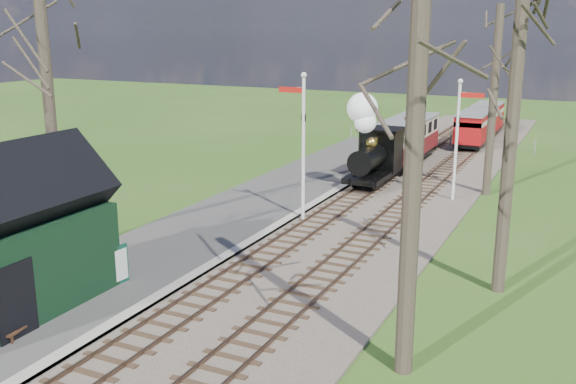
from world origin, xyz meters
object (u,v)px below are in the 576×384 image
(coach, at_px, (406,139))
(sign_board, at_px, (117,266))
(red_carriage_b, at_px, (487,118))
(red_carriage_a, at_px, (473,128))
(bench, at_px, (17,320))
(semaphore_far, at_px, (459,131))
(station_shed, at_px, (2,241))
(person, at_px, (92,276))
(semaphore_near, at_px, (302,137))
(locomotive, at_px, (373,145))

(coach, relative_size, sign_board, 6.24)
(sign_board, bearing_deg, coach, 82.69)
(coach, xyz_separation_m, red_carriage_b, (2.60, 12.73, -0.22))
(red_carriage_a, height_order, red_carriage_b, same)
(sign_board, relative_size, bench, 0.89)
(red_carriage_b, bearing_deg, semaphore_far, -84.87)
(red_carriage_a, distance_m, bench, 33.57)
(station_shed, bearing_deg, sign_board, 63.11)
(red_carriage_a, height_order, sign_board, red_carriage_a)
(red_carriage_a, relative_size, person, 3.85)
(station_shed, xyz_separation_m, semaphore_far, (8.67, 18.00, 1.08))
(station_shed, height_order, sign_board, station_shed)
(red_carriage_b, bearing_deg, coach, -101.54)
(station_shed, relative_size, semaphore_near, 1.01)
(red_carriage_b, bearing_deg, person, -98.79)
(coach, xyz_separation_m, red_carriage_a, (2.60, 7.23, -0.22))
(bench, distance_m, person, 2.71)
(semaphore_near, distance_m, coach, 13.19)
(red_carriage_b, bearing_deg, red_carriage_a, -90.00)
(semaphore_near, distance_m, person, 10.75)
(semaphore_near, relative_size, coach, 0.82)
(semaphore_far, xyz_separation_m, sign_board, (-7.21, -15.13, -2.54))
(red_carriage_a, relative_size, red_carriage_b, 1.00)
(semaphore_far, xyz_separation_m, locomotive, (-4.39, 0.94, -1.17))
(locomotive, relative_size, bench, 3.45)
(station_shed, bearing_deg, red_carriage_a, 77.93)
(semaphore_far, relative_size, coach, 0.75)
(semaphore_far, height_order, red_carriage_a, semaphore_far)
(sign_board, relative_size, person, 1.01)
(coach, bearing_deg, sign_board, -97.31)
(semaphore_far, distance_m, red_carriage_a, 14.49)
(station_shed, xyz_separation_m, bench, (1.27, -0.84, -1.71))
(station_shed, relative_size, semaphore_far, 1.10)
(semaphore_far, xyz_separation_m, person, (-7.32, -16.14, -2.55))
(coach, distance_m, bench, 26.05)
(coach, distance_m, red_carriage_b, 13.00)
(red_carriage_a, relative_size, bench, 3.36)
(coach, height_order, sign_board, coach)
(semaphore_far, height_order, person, semaphore_far)
(locomotive, bearing_deg, semaphore_far, -12.14)
(semaphore_far, height_order, coach, semaphore_far)
(sign_board, height_order, bench, sign_board)
(semaphore_far, bearing_deg, red_carriage_b, 95.13)
(red_carriage_a, xyz_separation_m, bench, (-5.63, -33.08, -0.82))
(semaphore_near, relative_size, red_carriage_a, 1.34)
(semaphore_near, relative_size, locomotive, 1.31)
(red_carriage_a, bearing_deg, sign_board, -100.49)
(sign_board, bearing_deg, red_carriage_a, 79.51)
(red_carriage_b, relative_size, bench, 3.36)
(locomotive, relative_size, red_carriage_a, 1.03)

